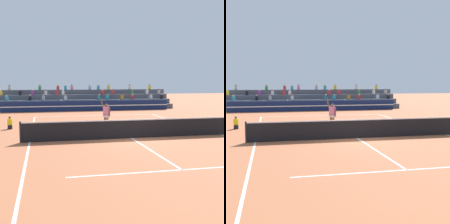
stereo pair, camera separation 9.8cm
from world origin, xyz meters
The scene contains 8 objects.
ground_plane centered at (0.00, 0.00, 0.00)m, with size 120.00×120.00×0.00m, color #AD603D.
court_lines centered at (0.00, 0.00, 0.00)m, with size 11.10×23.90×0.01m.
tennis_net centered at (0.00, 0.00, 0.54)m, with size 12.00×0.10×1.10m.
sponsor_banner_wall centered at (0.00, 16.73, 0.55)m, with size 18.00×0.26×1.10m.
bleacher_stand centered at (0.00, 19.90, 0.84)m, with size 20.28×3.80×2.83m.
ball_kid_courtside centered at (-6.95, 5.05, 0.33)m, with size 0.30×0.36×0.84m.
tennis_player centered at (-0.80, 3.21, 0.99)m, with size 0.74×0.69×2.49m.
tennis_ball centered at (-3.86, 8.10, 0.03)m, with size 0.07×0.07×0.07m, color #C6DB33.
Camera 2 is at (-4.72, -16.51, 3.15)m, focal length 50.00 mm.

